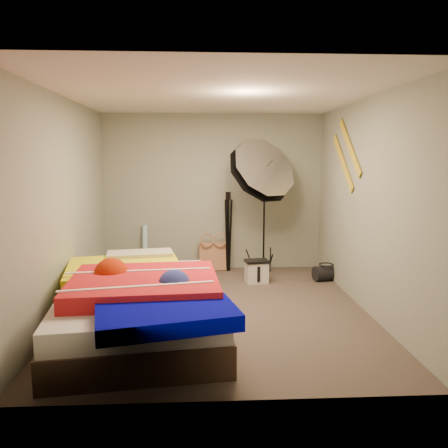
{
  "coord_description": "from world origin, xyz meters",
  "views": [
    {
      "loc": [
        -0.19,
        -5.03,
        1.81
      ],
      "look_at": [
        0.1,
        0.6,
        0.95
      ],
      "focal_mm": 35.0,
      "sensor_mm": 36.0,
      "label": 1
    }
  ],
  "objects": [
    {
      "name": "tote_bag",
      "position": [
        -0.01,
        1.89,
        0.22
      ],
      "size": [
        0.46,
        0.23,
        0.46
      ],
      "primitive_type": "cube",
      "rotation": [
        -0.14,
        0.0,
        0.07
      ],
      "color": "tan",
      "rests_on": "floor"
    },
    {
      "name": "wall_back",
      "position": [
        0.0,
        2.0,
        1.25
      ],
      "size": [
        3.5,
        0.0,
        3.5
      ],
      "primitive_type": "plane",
      "rotation": [
        1.57,
        0.0,
        0.0
      ],
      "color": "gray",
      "rests_on": "floor"
    },
    {
      "name": "wall_right",
      "position": [
        1.75,
        0.0,
        1.25
      ],
      "size": [
        0.0,
        4.0,
        4.0
      ],
      "primitive_type": "plane",
      "rotation": [
        1.57,
        0.0,
        -1.57
      ],
      "color": "gray",
      "rests_on": "floor"
    },
    {
      "name": "photo_umbrella",
      "position": [
        0.68,
        1.46,
        1.59
      ],
      "size": [
        1.08,
        1.16,
        2.21
      ],
      "color": "black",
      "rests_on": "floor"
    },
    {
      "name": "floor",
      "position": [
        0.0,
        0.0,
        0.0
      ],
      "size": [
        4.0,
        4.0,
        0.0
      ],
      "primitive_type": "plane",
      "color": "#4D4038",
      "rests_on": "ground"
    },
    {
      "name": "camera_case",
      "position": [
        0.6,
        1.12,
        0.16
      ],
      "size": [
        0.34,
        0.27,
        0.31
      ],
      "primitive_type": "cube",
      "rotation": [
        0.0,
        0.0,
        0.15
      ],
      "color": "beige",
      "rests_on": "floor"
    },
    {
      "name": "ceiling",
      "position": [
        0.0,
        0.0,
        2.5
      ],
      "size": [
        4.0,
        4.0,
        0.0
      ],
      "primitive_type": "plane",
      "rotation": [
        3.14,
        0.0,
        0.0
      ],
      "color": "silver",
      "rests_on": "wall_back"
    },
    {
      "name": "bed",
      "position": [
        -0.83,
        -0.69,
        0.33
      ],
      "size": [
        1.92,
        2.59,
        0.66
      ],
      "color": "#412D22",
      "rests_on": "floor"
    },
    {
      "name": "wall_stripe_upper",
      "position": [
        1.73,
        0.6,
        1.95
      ],
      "size": [
        0.02,
        0.91,
        0.78
      ],
      "primitive_type": "cube",
      "rotation": [
        0.7,
        0.0,
        0.0
      ],
      "color": "gold",
      "rests_on": "wall_right"
    },
    {
      "name": "wall_left",
      "position": [
        -1.75,
        0.0,
        1.25
      ],
      "size": [
        0.0,
        4.0,
        4.0
      ],
      "primitive_type": "plane",
      "rotation": [
        1.57,
        0.0,
        1.57
      ],
      "color": "gray",
      "rests_on": "floor"
    },
    {
      "name": "wall_stripe_lower",
      "position": [
        1.73,
        0.85,
        1.75
      ],
      "size": [
        0.02,
        0.91,
        0.78
      ],
      "primitive_type": "cube",
      "rotation": [
        0.7,
        0.0,
        0.0
      ],
      "color": "gold",
      "rests_on": "wall_right"
    },
    {
      "name": "wrapping_roll",
      "position": [
        -1.11,
        1.9,
        0.37
      ],
      "size": [
        0.09,
        0.21,
        0.74
      ],
      "primitive_type": "cylinder",
      "rotation": [
        -0.17,
        0.0,
        -0.01
      ],
      "color": "#4FB4D3",
      "rests_on": "floor"
    },
    {
      "name": "duffel_bag",
      "position": [
        1.65,
        1.18,
        0.11
      ],
      "size": [
        0.4,
        0.3,
        0.22
      ],
      "primitive_type": "cylinder",
      "rotation": [
        0.0,
        1.57,
        0.23
      ],
      "color": "black",
      "rests_on": "floor"
    },
    {
      "name": "wall_front",
      "position": [
        0.0,
        -2.0,
        1.25
      ],
      "size": [
        3.5,
        0.0,
        3.5
      ],
      "primitive_type": "plane",
      "rotation": [
        -1.57,
        0.0,
        0.0
      ],
      "color": "gray",
      "rests_on": "floor"
    },
    {
      "name": "camera_tripod",
      "position": [
        0.23,
        1.82,
        0.73
      ],
      "size": [
        0.09,
        0.09,
        1.28
      ],
      "color": "black",
      "rests_on": "floor"
    }
  ]
}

